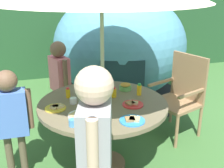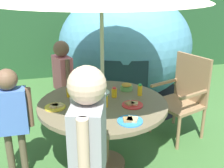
{
  "view_description": "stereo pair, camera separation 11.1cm",
  "coord_description": "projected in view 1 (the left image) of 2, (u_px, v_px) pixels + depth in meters",
  "views": [
    {
      "loc": [
        -0.63,
        -2.46,
        1.87
      ],
      "look_at": [
        0.1,
        0.01,
        0.92
      ],
      "focal_mm": 44.57,
      "sensor_mm": 36.0,
      "label": 1
    },
    {
      "loc": [
        -0.53,
        -2.49,
        1.87
      ],
      "look_at": [
        0.1,
        0.01,
        0.92
      ],
      "focal_mm": 44.57,
      "sensor_mm": 36.0,
      "label": 2
    }
  ],
  "objects": [
    {
      "name": "plate_mid_right",
      "position": [
        133.0,
        104.0,
        2.71
      ],
      "size": [
        0.21,
        0.21,
        0.03
      ],
      "color": "red",
      "rests_on": "garden_table"
    },
    {
      "name": "plate_far_right",
      "position": [
        80.0,
        115.0,
        2.49
      ],
      "size": [
        0.23,
        0.23,
        0.03
      ],
      "color": "white",
      "rests_on": "garden_table"
    },
    {
      "name": "child_in_pink_shirt",
      "position": [
        60.0,
        74.0,
        3.56
      ],
      "size": [
        0.26,
        0.39,
        1.18
      ],
      "rotation": [
        0.0,
        0.0,
        -1.26
      ],
      "color": "navy",
      "rests_on": "ground_plane"
    },
    {
      "name": "child_in_grey_shirt",
      "position": [
        95.0,
        142.0,
        1.79
      ],
      "size": [
        0.3,
        0.46,
        1.41
      ],
      "rotation": [
        0.0,
        0.0,
        1.27
      ],
      "color": "#3F3F47",
      "rests_on": "ground_plane"
    },
    {
      "name": "juice_bottle_center_back",
      "position": [
        139.0,
        90.0,
        2.94
      ],
      "size": [
        0.05,
        0.05,
        0.13
      ],
      "color": "yellow",
      "rests_on": "garden_table"
    },
    {
      "name": "child_in_blue_shirt",
      "position": [
        11.0,
        113.0,
        2.56
      ],
      "size": [
        0.39,
        0.19,
        1.15
      ],
      "rotation": [
        0.0,
        0.0,
        -0.02
      ],
      "color": "brown",
      "rests_on": "ground_plane"
    },
    {
      "name": "juice_bottle_mid_left",
      "position": [
        68.0,
        93.0,
        2.88
      ],
      "size": [
        0.05,
        0.05,
        0.11
      ],
      "color": "yellow",
      "rests_on": "garden_table"
    },
    {
      "name": "plate_near_left",
      "position": [
        132.0,
        120.0,
        2.4
      ],
      "size": [
        0.22,
        0.22,
        0.03
      ],
      "color": "#338CD8",
      "rests_on": "garden_table"
    },
    {
      "name": "juice_bottle_center_front",
      "position": [
        106.0,
        101.0,
        2.66
      ],
      "size": [
        0.05,
        0.05,
        0.13
      ],
      "color": "yellow",
      "rests_on": "garden_table"
    },
    {
      "name": "dome_tent",
      "position": [
        120.0,
        46.0,
        4.59
      ],
      "size": [
        2.73,
        2.73,
        1.76
      ],
      "rotation": [
        0.0,
        0.0,
        -0.27
      ],
      "color": "teal",
      "rests_on": "ground_plane"
    },
    {
      "name": "snack_bowl",
      "position": [
        125.0,
        87.0,
        3.09
      ],
      "size": [
        0.14,
        0.14,
        0.08
      ],
      "color": "#66B259",
      "rests_on": "garden_table"
    },
    {
      "name": "plate_back_edge",
      "position": [
        56.0,
        108.0,
        2.63
      ],
      "size": [
        0.2,
        0.2,
        0.03
      ],
      "color": "yellow",
      "rests_on": "garden_table"
    },
    {
      "name": "cup_far",
      "position": [
        73.0,
        123.0,
        2.31
      ],
      "size": [
        0.06,
        0.06,
        0.06
      ],
      "primitive_type": "cylinder",
      "color": "#4C99D8",
      "rests_on": "garden_table"
    },
    {
      "name": "wooden_chair",
      "position": [
        181.0,
        92.0,
        3.51
      ],
      "size": [
        0.63,
        0.66,
        1.03
      ],
      "rotation": [
        0.0,
        0.0,
        -1.22
      ],
      "color": "#93704C",
      "rests_on": "ground_plane"
    },
    {
      "name": "plate_near_right",
      "position": [
        97.0,
        93.0,
        3.0
      ],
      "size": [
        0.26,
        0.26,
        0.03
      ],
      "color": "white",
      "rests_on": "garden_table"
    },
    {
      "name": "juice_bottle_far_left",
      "position": [
        114.0,
        92.0,
        2.89
      ],
      "size": [
        0.06,
        0.06,
        0.11
      ],
      "color": "yellow",
      "rests_on": "garden_table"
    },
    {
      "name": "hedge_backdrop",
      "position": [
        61.0,
        29.0,
        5.84
      ],
      "size": [
        9.0,
        0.7,
        1.86
      ],
      "primitive_type": "cube",
      "color": "#234C28",
      "rests_on": "ground_plane"
    },
    {
      "name": "garden_table",
      "position": [
        103.0,
        113.0,
        2.82
      ],
      "size": [
        1.29,
        1.29,
        0.74
      ],
      "color": "brown",
      "rests_on": "ground_plane"
    },
    {
      "name": "ground_plane",
      "position": [
        104.0,
        165.0,
        3.03
      ],
      "size": [
        10.0,
        10.0,
        0.02
      ],
      "primitive_type": "cube",
      "color": "#3D6B33"
    },
    {
      "name": "cup_near",
      "position": [
        73.0,
        101.0,
        2.74
      ],
      "size": [
        0.07,
        0.07,
        0.06
      ],
      "primitive_type": "cylinder",
      "color": "white",
      "rests_on": "garden_table"
    }
  ]
}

